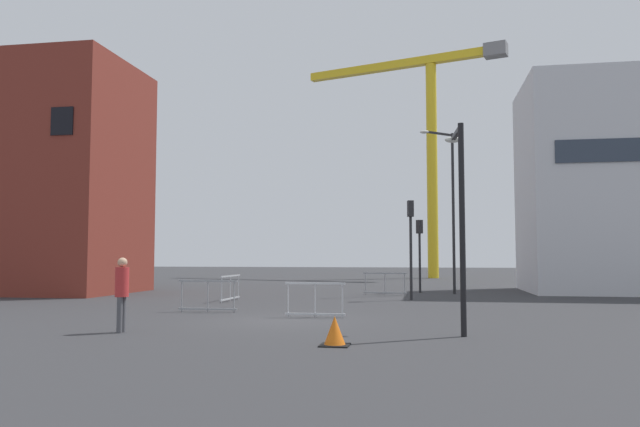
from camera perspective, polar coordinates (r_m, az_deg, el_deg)
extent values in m
plane|color=#333335|center=(18.44, -3.31, -9.87)|extent=(160.00, 160.00, 0.00)
cube|color=maroon|center=(34.47, -22.74, 3.03)|extent=(7.09, 6.87, 11.78)
cube|color=black|center=(30.80, -22.77, 7.90)|extent=(1.10, 0.06, 1.30)
cube|color=silver|center=(36.01, 27.38, 2.31)|extent=(11.42, 7.17, 11.06)
cylinder|color=yellow|center=(53.31, 10.34, 3.98)|extent=(0.90, 0.90, 18.32)
cube|color=yellow|center=(56.35, 7.21, 13.49)|extent=(16.57, 5.91, 0.70)
cube|color=slate|center=(54.14, 15.95, 14.35)|extent=(2.08, 1.69, 1.10)
cylinder|color=#232326|center=(31.51, 12.24, 0.05)|extent=(0.14, 0.14, 8.07)
cube|color=#232326|center=(31.39, 10.91, 7.29)|extent=(1.45, 1.30, 0.10)
ellipsoid|color=silver|center=(30.78, 9.64, 7.46)|extent=(0.44, 0.24, 0.16)
cylinder|color=black|center=(15.12, 13.03, -1.38)|extent=(0.14, 0.14, 5.12)
cube|color=black|center=(16.16, 12.54, 7.25)|extent=(0.22, 1.51, 0.10)
ellipsoid|color=silver|center=(16.89, 12.22, 6.69)|extent=(0.44, 0.24, 0.16)
cylinder|color=#232326|center=(26.91, 8.42, -4.11)|extent=(0.12, 0.12, 3.59)
cube|color=#232326|center=(26.99, 8.37, 0.45)|extent=(0.30, 0.33, 0.70)
sphere|color=#390605|center=(27.17, 8.28, 0.88)|extent=(0.11, 0.11, 0.11)
sphere|color=#F2A514|center=(27.16, 8.29, 0.42)|extent=(0.11, 0.11, 0.11)
sphere|color=#07330F|center=(27.14, 8.29, -0.04)|extent=(0.11, 0.11, 0.11)
cylinder|color=#232326|center=(32.21, 9.23, -4.55)|extent=(0.12, 0.12, 3.04)
cube|color=#232326|center=(32.24, 9.19, -1.22)|extent=(0.37, 0.37, 0.70)
sphere|color=red|center=(32.38, 8.98, -0.84)|extent=(0.11, 0.11, 0.11)
sphere|color=#3C2905|center=(32.37, 8.99, -1.23)|extent=(0.11, 0.11, 0.11)
sphere|color=#07330F|center=(32.36, 8.99, -1.62)|extent=(0.11, 0.11, 0.11)
cylinder|color=#4C4C51|center=(16.42, -17.77, -8.88)|extent=(0.14, 0.14, 0.89)
cylinder|color=#4C4C51|center=(16.24, -18.06, -8.93)|extent=(0.14, 0.14, 0.89)
cylinder|color=red|center=(16.27, -17.85, -6.05)|extent=(0.34, 0.34, 0.74)
sphere|color=tan|center=(16.26, -17.82, -4.33)|extent=(0.24, 0.24, 0.24)
cube|color=gray|center=(30.24, 6.02, -5.52)|extent=(2.10, 0.11, 0.06)
cube|color=gray|center=(30.29, 6.03, -7.31)|extent=(2.10, 0.11, 0.06)
cylinder|color=gray|center=(30.32, 4.23, -6.51)|extent=(0.04, 0.04, 1.05)
cylinder|color=gray|center=(30.26, 6.03, -6.51)|extent=(0.04, 0.04, 1.05)
cylinder|color=gray|center=(30.24, 7.83, -6.50)|extent=(0.04, 0.04, 1.05)
cube|color=gray|center=(21.40, -10.33, -6.16)|extent=(2.05, 0.15, 0.06)
cube|color=gray|center=(21.46, -10.36, -8.69)|extent=(2.05, 0.15, 0.06)
cylinder|color=gray|center=(21.73, -12.68, -7.48)|extent=(0.04, 0.04, 1.05)
cylinder|color=gray|center=(21.43, -10.35, -7.56)|extent=(0.04, 0.04, 1.05)
cylinder|color=gray|center=(21.17, -7.95, -7.63)|extent=(0.04, 0.04, 1.05)
cube|color=#B2B5BA|center=(26.36, -8.30, -5.74)|extent=(0.08, 2.42, 0.06)
cube|color=#B2B5BA|center=(26.41, -8.32, -7.80)|extent=(0.08, 2.42, 0.06)
cylinder|color=#B2B5BA|center=(25.36, -9.10, -7.00)|extent=(0.04, 0.04, 1.05)
cylinder|color=#B2B5BA|center=(26.38, -8.31, -6.88)|extent=(0.04, 0.04, 1.05)
cylinder|color=#B2B5BA|center=(27.41, -7.58, -6.77)|extent=(0.04, 0.04, 1.05)
cube|color=#B2B5BA|center=(19.25, -0.46, -6.48)|extent=(1.90, 0.11, 0.06)
cube|color=#B2B5BA|center=(19.32, -0.46, -9.30)|extent=(1.90, 0.11, 0.06)
cylinder|color=#B2B5BA|center=(19.43, -2.97, -8.01)|extent=(0.04, 0.04, 1.05)
cylinder|color=#B2B5BA|center=(19.28, -0.46, -8.04)|extent=(0.04, 0.04, 1.05)
cylinder|color=#B2B5BA|center=(19.17, 2.08, -8.07)|extent=(0.04, 0.04, 1.05)
cube|color=black|center=(13.39, 1.37, -12.08)|extent=(0.62, 0.62, 0.03)
cone|color=orange|center=(13.35, 1.37, -10.81)|extent=(0.48, 0.48, 0.63)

